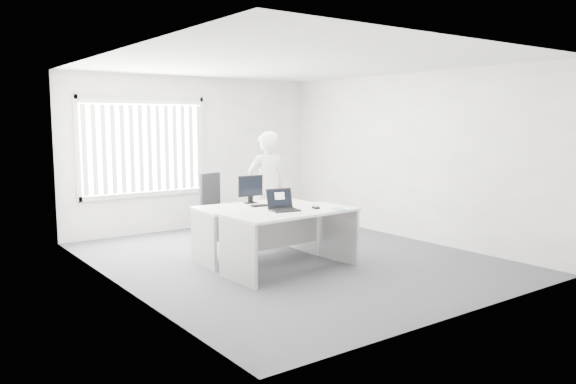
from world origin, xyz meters
TOP-DOWN VIEW (x-y plane):
  - ground at (0.00, 0.00)m, footprint 6.00×6.00m
  - wall_back at (0.00, 3.00)m, footprint 5.00×0.02m
  - wall_front at (0.00, -3.00)m, footprint 5.00×0.02m
  - wall_left at (-2.50, 0.00)m, footprint 0.02×6.00m
  - wall_right at (2.50, 0.00)m, footprint 0.02×6.00m
  - ceiling at (0.00, 0.00)m, footprint 5.00×6.00m
  - window at (-1.00, 2.96)m, footprint 2.32×0.06m
  - blinds at (-1.00, 2.90)m, footprint 2.20×0.10m
  - desk_near at (-0.40, -0.58)m, footprint 1.84×0.95m
  - desk_far at (-0.39, 0.31)m, footprint 1.75×0.88m
  - office_chair at (-0.01, 2.15)m, footprint 0.77×0.77m
  - person at (0.24, 0.96)m, footprint 0.71×0.50m
  - laptop at (-0.49, -0.54)m, footprint 0.42×0.39m
  - paper_sheet at (0.01, -0.67)m, footprint 0.37×0.34m
  - mouse at (-0.04, -0.64)m, footprint 0.09×0.12m
  - booklet at (0.18, -0.86)m, footprint 0.19×0.23m
  - keyboard at (-0.33, 0.16)m, footprint 0.42×0.21m
  - monitor at (-0.35, 0.52)m, footprint 0.42×0.14m

SIDE VIEW (x-z plane):
  - ground at x=0.00m, z-range 0.00..0.00m
  - office_chair at x=-0.01m, z-range -0.20..0.88m
  - desk_far at x=-0.39m, z-range 0.17..0.96m
  - desk_near at x=-0.40m, z-range 0.18..1.00m
  - keyboard at x=-0.33m, z-range 0.78..0.80m
  - paper_sheet at x=0.01m, z-range 0.82..0.82m
  - booklet at x=0.18m, z-range 0.82..0.83m
  - mouse at x=-0.04m, z-range 0.82..0.86m
  - person at x=0.24m, z-range 0.00..1.84m
  - laptop at x=-0.49m, z-range 0.82..1.10m
  - monitor at x=-0.35m, z-range 0.78..1.20m
  - wall_back at x=0.00m, z-range 0.00..2.80m
  - wall_front at x=0.00m, z-range 0.00..2.80m
  - wall_left at x=-2.50m, z-range 0.00..2.80m
  - wall_right at x=2.50m, z-range 0.00..2.80m
  - blinds at x=-1.00m, z-range 0.77..2.27m
  - window at x=-1.00m, z-range 0.67..2.43m
  - ceiling at x=0.00m, z-range 2.79..2.81m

